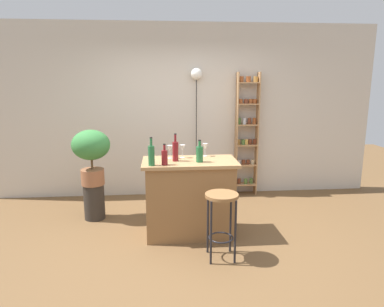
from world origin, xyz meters
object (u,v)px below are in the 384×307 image
(plant_stool, at_px, (94,201))
(wine_glass_center, at_px, (170,149))
(bar_stool, at_px, (221,210))
(potted_plant, at_px, (91,151))
(bottle_vinegar, at_px, (165,157))
(pendant_globe_light, at_px, (196,77))
(bottle_sauce_amber, at_px, (200,154))
(wine_glass_right, at_px, (205,147))
(bottle_soda_blue, at_px, (151,155))
(bottle_olive_oil, at_px, (175,151))
(wine_glass_left, at_px, (182,149))
(spice_shelf, at_px, (247,133))

(plant_stool, xyz_separation_m, wine_glass_center, (1.06, -0.47, 0.82))
(bar_stool, relative_size, plant_stool, 1.48)
(potted_plant, relative_size, bottle_vinegar, 3.08)
(pendant_globe_light, bearing_deg, bottle_vinegar, -107.26)
(potted_plant, bearing_deg, wine_glass_center, -23.99)
(bottle_sauce_amber, bearing_deg, wine_glass_right, 71.62)
(bottle_soda_blue, relative_size, pendant_globe_light, 0.16)
(bottle_sauce_amber, bearing_deg, wine_glass_center, 146.96)
(potted_plant, bearing_deg, bar_stool, -38.33)
(bottle_vinegar, height_order, wine_glass_center, bottle_vinegar)
(bar_stool, height_order, plant_stool, bar_stool)
(bottle_olive_oil, distance_m, pendant_globe_light, 1.82)
(wine_glass_right, bearing_deg, plant_stool, 165.88)
(wine_glass_left, bearing_deg, bottle_vinegar, -122.56)
(bottle_sauce_amber, height_order, pendant_globe_light, pendant_globe_light)
(plant_stool, relative_size, wine_glass_left, 3.02)
(potted_plant, bearing_deg, bottle_olive_oil, -28.96)
(spice_shelf, bearing_deg, plant_stool, -159.42)
(bottle_olive_oil, height_order, bottle_vinegar, bottle_olive_oil)
(potted_plant, height_order, bottle_soda_blue, bottle_soda_blue)
(bottle_sauce_amber, bearing_deg, plant_stool, 153.63)
(potted_plant, distance_m, bottle_soda_blue, 1.18)
(pendant_globe_light, bearing_deg, potted_plant, -148.60)
(wine_glass_center, distance_m, pendant_globe_light, 1.72)
(bottle_soda_blue, bearing_deg, wine_glass_center, 58.07)
(spice_shelf, height_order, bottle_sauce_amber, spice_shelf)
(bottle_soda_blue, bearing_deg, spice_shelf, 48.32)
(bar_stool, xyz_separation_m, plant_stool, (-1.58, 1.25, -0.30))
(potted_plant, relative_size, wine_glass_right, 4.64)
(potted_plant, xyz_separation_m, bottle_sauce_amber, (1.40, -0.69, 0.08))
(wine_glass_center, bearing_deg, bottle_soda_blue, -121.93)
(plant_stool, bearing_deg, wine_glass_right, -14.12)
(wine_glass_left, height_order, pendant_globe_light, pendant_globe_light)
(plant_stool, bearing_deg, bottle_soda_blue, -44.54)
(wine_glass_right, xyz_separation_m, pendant_globe_light, (0.02, 1.31, 0.89))
(bottle_olive_oil, xyz_separation_m, bottle_sauce_amber, (0.28, -0.08, -0.03))
(bottle_soda_blue, bearing_deg, pendant_globe_light, 68.61)
(bottle_soda_blue, bearing_deg, bottle_olive_oil, 35.99)
(wine_glass_left, height_order, wine_glass_right, same)
(bottle_vinegar, relative_size, wine_glass_right, 1.51)
(potted_plant, bearing_deg, plant_stool, 0.00)
(wine_glass_center, height_order, wine_glass_right, same)
(wine_glass_right, height_order, pendant_globe_light, pendant_globe_light)
(bottle_soda_blue, distance_m, pendant_globe_light, 2.08)
(bottle_sauce_amber, distance_m, pendant_globe_light, 1.86)
(bottle_soda_blue, relative_size, wine_glass_right, 2.00)
(bottle_soda_blue, distance_m, bottle_sauce_amber, 0.58)
(bottle_sauce_amber, relative_size, wine_glass_left, 1.64)
(spice_shelf, relative_size, wine_glass_left, 12.39)
(bottle_soda_blue, distance_m, wine_glass_center, 0.42)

